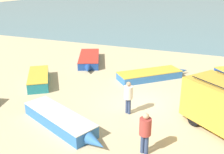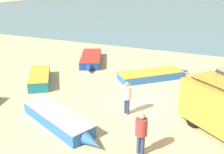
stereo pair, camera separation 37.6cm
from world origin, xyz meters
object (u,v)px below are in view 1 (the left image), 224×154
Objects in this scene: fishing_rowboat_5 at (89,59)px; fisherman_1 at (128,95)px; fishing_rowboat_0 at (62,121)px; fishing_rowboat_1 at (151,75)px; fishing_rowboat_4 at (39,78)px; fisherman_3 at (145,130)px.

fishing_rowboat_5 is 9.26m from fisherman_1.
fisherman_1 is at bearing 67.40° from fishing_rowboat_0.
fishing_rowboat_5 is at bearing 120.91° from fishing_rowboat_1.
fishing_rowboat_4 is 2.29× the size of fisherman_3.
fishing_rowboat_4 is 9.95m from fisherman_3.
fishing_rowboat_4 is (-6.87, -3.60, 0.07)m from fishing_rowboat_1.
fisherman_3 is at bearing -123.81° from fisherman_1.
fishing_rowboat_5 is (-3.35, 9.56, -0.01)m from fishing_rowboat_0.
fisherman_1 reaches higher than fishing_rowboat_1.
fishing_rowboat_5 reaches higher than fishing_rowboat_1.
fishing_rowboat_0 is 10.13m from fishing_rowboat_5.
fisherman_3 is (1.68, -2.94, 0.03)m from fisherman_1.
fishing_rowboat_1 is 2.57× the size of fisherman_3.
fishing_rowboat_5 is at bearing -47.15° from fishing_rowboat_4.
fishing_rowboat_0 is at bearing -81.02° from fisherman_3.
fishing_rowboat_5 is at bearing 65.75° from fisherman_1.
fishing_rowboat_1 is at bearing 27.77° from fisherman_1.
fishing_rowboat_5 is 12.60m from fisherman_3.
fisherman_3 is (4.17, -0.52, 0.77)m from fishing_rowboat_0.
fishing_rowboat_5 is at bearing 132.63° from fishing_rowboat_0.
fishing_rowboat_1 is 0.87× the size of fishing_rowboat_5.
fishing_rowboat_0 is 2.99× the size of fisherman_1.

